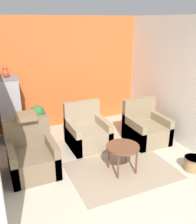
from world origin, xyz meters
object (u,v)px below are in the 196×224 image
at_px(birdcage, 10,110).
at_px(potted_plant, 38,116).
at_px(armchair_left, 33,158).
at_px(parrot, 5,72).
at_px(armchair_right, 146,129).
at_px(armchair_middle, 87,133).
at_px(wicker_basket, 193,163).
at_px(coffee_table, 123,149).

bearing_deg(birdcage, potted_plant, 2.16).
relative_size(armchair_left, birdcage, 0.64).
xyz_separation_m(parrot, potted_plant, (0.60, 0.02, -1.13)).
bearing_deg(armchair_right, parrot, 154.47).
distance_m(armchair_left, birdcage, 1.60).
height_order(armchair_left, armchair_middle, same).
xyz_separation_m(armchair_middle, wicker_basket, (1.45, -1.70, -0.16)).
distance_m(armchair_left, potted_plant, 1.61).
height_order(birdcage, parrot, parrot).
height_order(coffee_table, parrot, parrot).
bearing_deg(armchair_middle, armchair_left, -157.03).
bearing_deg(armchair_middle, birdcage, 146.41).
distance_m(armchair_left, wicker_basket, 2.98).
bearing_deg(coffee_table, armchair_right, 38.08).
bearing_deg(armchair_left, parrot, 96.50).
bearing_deg(armchair_middle, coffee_table, -80.11).
distance_m(parrot, potted_plant, 1.28).
bearing_deg(coffee_table, armchair_middle, 99.89).
height_order(coffee_table, potted_plant, potted_plant).
height_order(coffee_table, armchair_right, armchair_right).
relative_size(coffee_table, parrot, 2.18).
height_order(armchair_left, parrot, parrot).
xyz_separation_m(armchair_right, potted_plant, (-2.18, 1.34, 0.18)).
height_order(parrot, wicker_basket, parrot).
bearing_deg(coffee_table, parrot, 127.57).
bearing_deg(armchair_left, armchair_middle, 22.97).
bearing_deg(potted_plant, armchair_left, -105.27).
bearing_deg(coffee_table, potted_plant, 116.17).
height_order(birdcage, potted_plant, birdcage).
xyz_separation_m(armchair_left, potted_plant, (0.42, 1.55, 0.18)).
bearing_deg(wicker_basket, birdcage, 137.47).
bearing_deg(armchair_left, birdcage, 96.51).
bearing_deg(armchair_right, birdcage, 154.51).
bearing_deg(birdcage, armchair_middle, -33.59).
distance_m(coffee_table, birdcage, 2.76).
distance_m(coffee_table, armchair_left, 1.65).
distance_m(armchair_right, birdcage, 3.10).
relative_size(parrot, potted_plant, 0.37).
height_order(birdcage, wicker_basket, birdcage).
height_order(armchair_middle, parrot, parrot).
height_order(coffee_table, wicker_basket, coffee_table).
height_order(armchair_middle, birdcage, birdcage).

